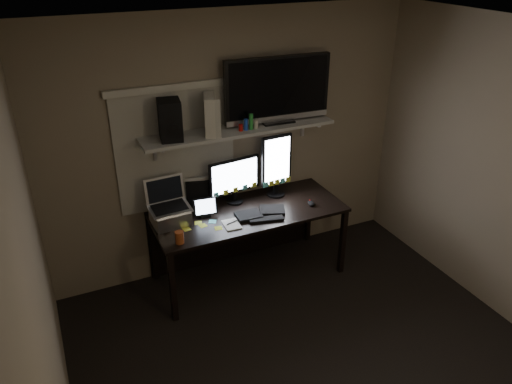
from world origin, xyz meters
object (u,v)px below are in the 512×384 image
tv (278,90)px  speaker (170,120)px  laptop (169,204)px  desk (244,221)px  mouse (311,203)px  game_console (210,115)px  cup (179,237)px  monitor_portrait (276,165)px  keyboard (261,213)px  monitor_landscape (234,181)px  tablet (205,207)px

tv → speaker: (-1.02, -0.02, -0.13)m
laptop → tv: bearing=4.1°
desk → laptop: 0.82m
mouse → tv: size_ratio=0.10×
mouse → desk: bearing=167.2°
tv → game_console: tv is taller
mouse → cup: cup is taller
laptop → game_console: size_ratio=1.17×
monitor_portrait → laptop: (-1.11, -0.12, -0.12)m
desk → laptop: bearing=-175.7°
desk → cup: size_ratio=16.66×
monitor_portrait → mouse: size_ratio=6.43×
keyboard → monitor_portrait: bearing=56.8°
monitor_portrait → desk: bearing=-174.3°
cup → speaker: size_ratio=0.32×
laptop → speaker: size_ratio=1.18×
monitor_portrait → keyboard: size_ratio=1.33×
mouse → game_console: bearing=170.8°
monitor_landscape → speaker: size_ratio=1.53×
game_console → laptop: bearing=-146.9°
tablet → speaker: bearing=159.7°
keyboard → tv: (0.32, 0.32, 1.04)m
game_console → speaker: size_ratio=1.00×
mouse → tablet: size_ratio=0.45×
tablet → keyboard: bearing=-12.6°
monitor_landscape → desk: bearing=-67.6°
keyboard → laptop: 0.84m
cup → monitor_portrait: bearing=21.9°
desk → speaker: 1.27m
monitor_portrait → speaker: (-1.01, 0.00, 0.60)m
keyboard → mouse: size_ratio=4.85×
monitor_landscape → tv: bearing=-6.6°
tablet → cup: size_ratio=2.03×
cup → tv: 1.59m
tablet → monitor_landscape: bearing=30.2°
tablet → game_console: game_console is taller
keyboard → tv: tv is taller
tv → monitor_landscape: bearing=-177.1°
monitor_landscape → cup: monitor_landscape is taller
monitor_portrait → tablet: size_ratio=2.90×
monitor_portrait → tv: bearing=65.3°
desk → monitor_portrait: size_ratio=2.83×
monitor_portrait → tablet: bearing=-175.2°
tablet → tv: bearing=18.0°
monitor_portrait → cup: 1.24m
desk → laptop: (-0.73, -0.06, 0.38)m
desk → cup: (-0.75, -0.39, 0.23)m
monitor_landscape → monitor_portrait: size_ratio=0.82×
monitor_landscape → speaker: (-0.58, -0.03, 0.69)m
game_console → keyboard: bearing=-21.0°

